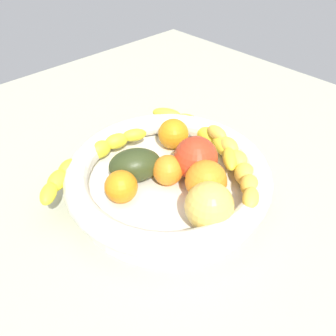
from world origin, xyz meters
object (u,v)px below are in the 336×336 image
(banana_arching_top, at_px, (238,165))
(avocado_dark, at_px, (135,165))
(orange_rear, at_px, (173,134))
(tomato_red, at_px, (196,158))
(orange_mid_left, at_px, (206,181))
(banana_draped_left, at_px, (203,134))
(fruit_bowl, at_px, (168,178))
(orange_mid_right, at_px, (121,187))
(apple_yellow, at_px, (209,206))
(banana_draped_right, at_px, (88,160))
(orange_front, at_px, (169,170))

(banana_arching_top, height_order, avocado_dark, avocado_dark)
(orange_rear, bearing_deg, avocado_dark, -79.08)
(orange_rear, bearing_deg, tomato_red, -20.49)
(banana_arching_top, height_order, orange_mid_left, orange_mid_left)
(banana_draped_left, distance_m, orange_mid_left, 0.14)
(fruit_bowl, distance_m, orange_mid_left, 0.07)
(fruit_bowl, bearing_deg, orange_mid_right, -104.64)
(tomato_red, distance_m, avocado_dark, 0.10)
(orange_rear, xyz_separation_m, apple_yellow, (0.17, -0.10, 0.01))
(fruit_bowl, xyz_separation_m, banana_draped_left, (-0.03, 0.12, 0.01))
(orange_mid_left, relative_size, orange_mid_right, 1.26)
(fruit_bowl, xyz_separation_m, orange_mid_right, (-0.02, -0.08, 0.02))
(apple_yellow, height_order, avocado_dark, apple_yellow)
(banana_draped_right, xyz_separation_m, orange_rear, (0.05, 0.16, 0.00))
(tomato_red, relative_size, avocado_dark, 0.84)
(orange_mid_left, distance_m, orange_mid_right, 0.13)
(banana_arching_top, bearing_deg, orange_mid_left, -96.09)
(orange_mid_right, height_order, avocado_dark, avocado_dark)
(fruit_bowl, distance_m, orange_rear, 0.10)
(banana_draped_left, bearing_deg, avocado_dark, -94.54)
(banana_draped_right, distance_m, orange_mid_left, 0.21)
(banana_draped_right, distance_m, orange_front, 0.14)
(banana_arching_top, distance_m, orange_front, 0.12)
(orange_mid_left, height_order, avocado_dark, orange_mid_left)
(banana_arching_top, distance_m, orange_rear, 0.14)
(orange_rear, distance_m, apple_yellow, 0.20)
(orange_mid_right, xyz_separation_m, apple_yellow, (0.13, 0.06, 0.01))
(orange_rear, xyz_separation_m, avocado_dark, (0.02, -0.11, -0.00))
(fruit_bowl, height_order, orange_rear, orange_rear)
(banana_draped_left, height_order, avocado_dark, avocado_dark)
(fruit_bowl, relative_size, banana_arching_top, 1.79)
(orange_mid_left, bearing_deg, tomato_red, 150.09)
(orange_mid_right, bearing_deg, orange_mid_left, 48.76)
(orange_mid_right, height_order, apple_yellow, apple_yellow)
(banana_arching_top, bearing_deg, banana_draped_right, -138.19)
(avocado_dark, bearing_deg, banana_draped_left, 85.46)
(banana_draped_right, bearing_deg, orange_mid_left, 28.12)
(banana_draped_right, bearing_deg, tomato_red, 42.48)
(fruit_bowl, relative_size, avocado_dark, 3.85)
(banana_draped_right, bearing_deg, orange_rear, 72.36)
(banana_draped_left, bearing_deg, orange_mid_right, -86.59)
(orange_rear, bearing_deg, apple_yellow, -29.60)
(fruit_bowl, xyz_separation_m, banana_draped_right, (-0.12, -0.08, 0.01))
(banana_draped_right, xyz_separation_m, orange_mid_left, (0.18, 0.10, 0.01))
(banana_draped_right, xyz_separation_m, avocado_dark, (0.07, 0.05, 0.00))
(orange_mid_right, bearing_deg, tomato_red, 72.26)
(banana_draped_right, height_order, tomato_red, tomato_red)
(banana_draped_left, bearing_deg, banana_arching_top, -16.99)
(orange_mid_left, height_order, tomato_red, tomato_red)
(orange_front, relative_size, avocado_dark, 0.58)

